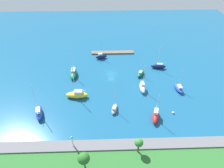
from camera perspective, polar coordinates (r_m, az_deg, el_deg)
The scene contains 18 objects.
water at distance 83.91m, azimuth -0.20°, elevation 2.82°, with size 160.00×160.00×0.00m, color #19567F.
pier_dock at distance 98.60m, azimuth 0.18°, elevation 8.81°, with size 20.06×2.57×0.66m, color brown.
breakwater at distance 57.98m, azimuth 0.91°, elevation -16.91°, with size 72.38×3.46×1.48m, color slate.
shoreline_park at distance 55.22m, azimuth 1.18°, elevation -21.55°, with size 62.25×12.89×1.12m, color #2D6B2D.
harbor_beacon at distance 56.39m, azimuth -11.02°, elevation -15.23°, with size 0.56×0.56×3.73m.
park_tree_west at distance 51.53m, azimuth -7.91°, elevation -19.94°, with size 2.94×2.94×5.14m.
park_tree_mideast at distance 53.98m, azimuth 7.52°, elevation -16.04°, with size 2.24×2.24×4.86m.
sailboat_blue_west_end at distance 69.32m, azimuth -19.72°, elevation -7.47°, with size 3.68×6.98×12.06m.
sailboat_navy_far_north at distance 89.11m, azimuth 12.84°, elevation 4.88°, with size 6.43×2.60×10.27m.
sailboat_green_by_breakwater at distance 83.53m, azimuth -10.72°, elevation 2.92°, with size 2.61×7.43×10.68m.
sailboat_red_lone_north at distance 65.78m, azimuth 12.07°, elevation -8.63°, with size 3.63×6.67×10.25m.
sailboat_gray_inner_mooring at distance 67.16m, azimuth 0.68°, elevation -6.94°, with size 2.86×5.20×9.11m.
sailboat_white_off_beacon at distance 75.62m, azimuth 8.50°, elevation -0.92°, with size 1.99×6.00×10.85m.
sailboat_yellow_outer_mooring at distance 72.75m, azimuth -9.75°, elevation -2.94°, with size 7.90×3.14×12.36m.
sailboat_blue_center_basin at distance 78.83m, azimuth 18.12°, elevation -1.10°, with size 2.95×6.09×8.64m.
sailboat_navy_mid_basin at distance 93.90m, azimuth -3.04°, elevation 7.70°, with size 5.38×2.72×9.11m.
sailboat_green_far_south at distance 83.40m, azimuth 8.03°, elevation 2.92°, with size 4.29×5.37×8.56m.
mooring_buoy_white at distance 69.44m, azimuth 16.72°, elevation -7.67°, with size 0.72×0.72×0.72m, color white.
Camera 1 is at (1.98, 68.78, 48.02)m, focal length 32.70 mm.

